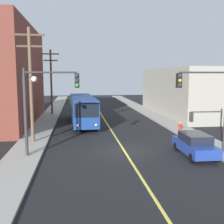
{
  "coord_description": "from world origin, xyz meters",
  "views": [
    {
      "loc": [
        -3.47,
        -19.84,
        5.62
      ],
      "look_at": [
        0.0,
        7.33,
        2.0
      ],
      "focal_mm": 44.04,
      "sensor_mm": 36.0,
      "label": 1
    }
  ],
  "objects_px": {
    "traffic_signal_right_corner": "(206,95)",
    "fire_hydrant": "(180,126)",
    "city_bus": "(83,109)",
    "utility_pole_near": "(31,80)",
    "street_lamp_left": "(28,103)",
    "parked_car_blue": "(195,144)",
    "utility_pole_mid": "(51,79)",
    "traffic_signal_left_corner": "(48,95)"
  },
  "relations": [
    {
      "from": "traffic_signal_right_corner",
      "to": "fire_hydrant",
      "type": "height_order",
      "value": "traffic_signal_right_corner"
    },
    {
      "from": "city_bus",
      "to": "traffic_signal_right_corner",
      "type": "xyz_separation_m",
      "value": [
        8.27,
        -13.97,
        2.49
      ]
    },
    {
      "from": "utility_pole_near",
      "to": "street_lamp_left",
      "type": "xyz_separation_m",
      "value": [
        0.37,
        -3.82,
        -1.55
      ]
    },
    {
      "from": "parked_car_blue",
      "to": "traffic_signal_right_corner",
      "type": "relative_size",
      "value": 0.74
    },
    {
      "from": "city_bus",
      "to": "street_lamp_left",
      "type": "xyz_separation_m",
      "value": [
        -3.97,
        -12.71,
        1.92
      ]
    },
    {
      "from": "fire_hydrant",
      "to": "utility_pole_mid",
      "type": "bearing_deg",
      "value": 135.07
    },
    {
      "from": "traffic_signal_right_corner",
      "to": "fire_hydrant",
      "type": "distance_m",
      "value": 9.11
    },
    {
      "from": "street_lamp_left",
      "to": "fire_hydrant",
      "type": "distance_m",
      "value": 15.65
    },
    {
      "from": "utility_pole_mid",
      "to": "utility_pole_near",
      "type": "bearing_deg",
      "value": -90.35
    },
    {
      "from": "utility_pole_mid",
      "to": "street_lamp_left",
      "type": "bearing_deg",
      "value": -89.28
    },
    {
      "from": "utility_pole_near",
      "to": "traffic_signal_right_corner",
      "type": "bearing_deg",
      "value": -21.96
    },
    {
      "from": "traffic_signal_right_corner",
      "to": "city_bus",
      "type": "bearing_deg",
      "value": 120.61
    },
    {
      "from": "city_bus",
      "to": "utility_pole_near",
      "type": "xyz_separation_m",
      "value": [
        -4.34,
        -8.89,
        3.48
      ]
    },
    {
      "from": "parked_car_blue",
      "to": "fire_hydrant",
      "type": "bearing_deg",
      "value": 75.47
    },
    {
      "from": "traffic_signal_right_corner",
      "to": "utility_pole_mid",
      "type": "bearing_deg",
      "value": 119.5
    },
    {
      "from": "parked_car_blue",
      "to": "street_lamp_left",
      "type": "height_order",
      "value": "street_lamp_left"
    },
    {
      "from": "utility_pole_near",
      "to": "street_lamp_left",
      "type": "distance_m",
      "value": 4.14
    },
    {
      "from": "parked_car_blue",
      "to": "street_lamp_left",
      "type": "bearing_deg",
      "value": 172.87
    },
    {
      "from": "city_bus",
      "to": "fire_hydrant",
      "type": "distance_m",
      "value": 11.36
    },
    {
      "from": "parked_car_blue",
      "to": "traffic_signal_right_corner",
      "type": "height_order",
      "value": "traffic_signal_right_corner"
    },
    {
      "from": "parked_car_blue",
      "to": "traffic_signal_left_corner",
      "type": "height_order",
      "value": "traffic_signal_left_corner"
    },
    {
      "from": "traffic_signal_right_corner",
      "to": "fire_hydrant",
      "type": "xyz_separation_m",
      "value": [
        1.44,
        8.19,
        -3.72
      ]
    },
    {
      "from": "parked_car_blue",
      "to": "utility_pole_mid",
      "type": "distance_m",
      "value": 25.56
    },
    {
      "from": "utility_pole_mid",
      "to": "street_lamp_left",
      "type": "height_order",
      "value": "utility_pole_mid"
    },
    {
      "from": "city_bus",
      "to": "utility_pole_near",
      "type": "distance_m",
      "value": 10.49
    },
    {
      "from": "utility_pole_near",
      "to": "utility_pole_mid",
      "type": "height_order",
      "value": "utility_pole_near"
    },
    {
      "from": "fire_hydrant",
      "to": "traffic_signal_left_corner",
      "type": "bearing_deg",
      "value": -149.4
    },
    {
      "from": "city_bus",
      "to": "fire_hydrant",
      "type": "height_order",
      "value": "city_bus"
    },
    {
      "from": "street_lamp_left",
      "to": "city_bus",
      "type": "bearing_deg",
      "value": 72.65
    },
    {
      "from": "city_bus",
      "to": "street_lamp_left",
      "type": "relative_size",
      "value": 2.23
    },
    {
      "from": "utility_pole_near",
      "to": "utility_pole_mid",
      "type": "xyz_separation_m",
      "value": [
        0.1,
        17.02,
        -0.1
      ]
    },
    {
      "from": "traffic_signal_left_corner",
      "to": "fire_hydrant",
      "type": "xyz_separation_m",
      "value": [
        12.26,
        7.25,
        -3.72
      ]
    },
    {
      "from": "street_lamp_left",
      "to": "fire_hydrant",
      "type": "relative_size",
      "value": 6.55
    },
    {
      "from": "street_lamp_left",
      "to": "traffic_signal_right_corner",
      "type": "bearing_deg",
      "value": -5.9
    },
    {
      "from": "utility_pole_near",
      "to": "traffic_signal_left_corner",
      "type": "height_order",
      "value": "utility_pole_near"
    },
    {
      "from": "utility_pole_mid",
      "to": "traffic_signal_left_corner",
      "type": "relative_size",
      "value": 1.52
    },
    {
      "from": "city_bus",
      "to": "traffic_signal_right_corner",
      "type": "height_order",
      "value": "traffic_signal_right_corner"
    },
    {
      "from": "traffic_signal_left_corner",
      "to": "city_bus",
      "type": "bearing_deg",
      "value": 78.91
    },
    {
      "from": "traffic_signal_left_corner",
      "to": "parked_car_blue",
      "type": "bearing_deg",
      "value": -6.3
    },
    {
      "from": "traffic_signal_left_corner",
      "to": "street_lamp_left",
      "type": "bearing_deg",
      "value": 167.08
    },
    {
      "from": "fire_hydrant",
      "to": "traffic_signal_right_corner",
      "type": "bearing_deg",
      "value": -99.96
    },
    {
      "from": "utility_pole_near",
      "to": "fire_hydrant",
      "type": "relative_size",
      "value": 11.09
    }
  ]
}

